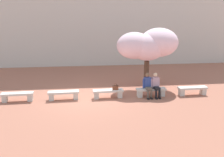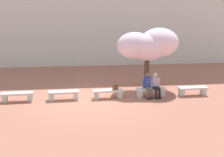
{
  "view_description": "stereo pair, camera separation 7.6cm",
  "coord_description": "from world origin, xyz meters",
  "px_view_note": "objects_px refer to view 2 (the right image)",
  "views": [
    {
      "loc": [
        -0.09,
        -13.0,
        4.6
      ],
      "look_at": [
        1.38,
        0.2,
        1.0
      ],
      "focal_mm": 42.0,
      "sensor_mm": 36.0,
      "label": 1
    },
    {
      "loc": [
        -0.01,
        -13.01,
        4.6
      ],
      "look_at": [
        1.38,
        0.2,
        1.0
      ],
      "focal_mm": 42.0,
      "sensor_mm": 36.0,
      "label": 2
    }
  ],
  "objects_px": {
    "stone_bench_east_end": "(151,91)",
    "person_seated_left": "(148,84)",
    "stone_bench_near_east": "(108,93)",
    "stone_bench_far_east": "(193,90)",
    "stone_bench_center": "(64,94)",
    "cherry_tree_main": "(149,45)",
    "stone_bench_near_west": "(17,96)",
    "person_seated_right": "(156,84)",
    "handbag": "(115,87)"
  },
  "relations": [
    {
      "from": "person_seated_left",
      "to": "handbag",
      "type": "distance_m",
      "value": 1.72
    },
    {
      "from": "stone_bench_near_west",
      "to": "handbag",
      "type": "distance_m",
      "value": 5.01
    },
    {
      "from": "stone_bench_near_west",
      "to": "stone_bench_east_end",
      "type": "xyz_separation_m",
      "value": [
        6.92,
        0.0,
        0.0
      ]
    },
    {
      "from": "stone_bench_near_west",
      "to": "person_seated_left",
      "type": "bearing_deg",
      "value": -0.45
    },
    {
      "from": "handbag",
      "to": "person_seated_left",
      "type": "bearing_deg",
      "value": -0.93
    },
    {
      "from": "person_seated_right",
      "to": "handbag",
      "type": "bearing_deg",
      "value": 179.26
    },
    {
      "from": "stone_bench_center",
      "to": "stone_bench_near_east",
      "type": "relative_size",
      "value": 1.0
    },
    {
      "from": "stone_bench_east_end",
      "to": "stone_bench_center",
      "type": "bearing_deg",
      "value": 180.0
    },
    {
      "from": "stone_bench_east_end",
      "to": "stone_bench_far_east",
      "type": "height_order",
      "value": "same"
    },
    {
      "from": "stone_bench_far_east",
      "to": "person_seated_left",
      "type": "distance_m",
      "value": 2.54
    },
    {
      "from": "stone_bench_east_end",
      "to": "person_seated_left",
      "type": "relative_size",
      "value": 1.23
    },
    {
      "from": "stone_bench_center",
      "to": "cherry_tree_main",
      "type": "xyz_separation_m",
      "value": [
        4.8,
        1.68,
        2.24
      ]
    },
    {
      "from": "stone_bench_center",
      "to": "handbag",
      "type": "bearing_deg",
      "value": -0.53
    },
    {
      "from": "person_seated_left",
      "to": "cherry_tree_main",
      "type": "height_order",
      "value": "cherry_tree_main"
    },
    {
      "from": "stone_bench_center",
      "to": "person_seated_left",
      "type": "height_order",
      "value": "person_seated_left"
    },
    {
      "from": "cherry_tree_main",
      "to": "stone_bench_east_end",
      "type": "bearing_deg",
      "value": -96.38
    },
    {
      "from": "stone_bench_near_east",
      "to": "person_seated_right",
      "type": "height_order",
      "value": "person_seated_right"
    },
    {
      "from": "stone_bench_near_east",
      "to": "cherry_tree_main",
      "type": "distance_m",
      "value": 3.75
    },
    {
      "from": "stone_bench_near_west",
      "to": "stone_bench_east_end",
      "type": "height_order",
      "value": "same"
    },
    {
      "from": "stone_bench_near_east",
      "to": "stone_bench_far_east",
      "type": "relative_size",
      "value": 1.0
    },
    {
      "from": "stone_bench_far_east",
      "to": "person_seated_left",
      "type": "bearing_deg",
      "value": -178.79
    },
    {
      "from": "person_seated_left",
      "to": "person_seated_right",
      "type": "relative_size",
      "value": 1.0
    },
    {
      "from": "stone_bench_near_east",
      "to": "stone_bench_far_east",
      "type": "xyz_separation_m",
      "value": [
        4.61,
        0.0,
        0.0
      ]
    },
    {
      "from": "stone_bench_near_east",
      "to": "cherry_tree_main",
      "type": "bearing_deg",
      "value": 33.91
    },
    {
      "from": "stone_bench_near_east",
      "to": "stone_bench_east_end",
      "type": "height_order",
      "value": "same"
    },
    {
      "from": "stone_bench_east_end",
      "to": "stone_bench_far_east",
      "type": "relative_size",
      "value": 1.0
    },
    {
      "from": "person_seated_right",
      "to": "cherry_tree_main",
      "type": "relative_size",
      "value": 0.36
    },
    {
      "from": "stone_bench_near_east",
      "to": "stone_bench_east_end",
      "type": "bearing_deg",
      "value": 0.0
    },
    {
      "from": "handbag",
      "to": "cherry_tree_main",
      "type": "bearing_deg",
      "value": 38.88
    },
    {
      "from": "person_seated_right",
      "to": "cherry_tree_main",
      "type": "height_order",
      "value": "cherry_tree_main"
    },
    {
      "from": "stone_bench_east_end",
      "to": "person_seated_right",
      "type": "relative_size",
      "value": 1.23
    },
    {
      "from": "stone_bench_near_west",
      "to": "person_seated_right",
      "type": "height_order",
      "value": "person_seated_right"
    },
    {
      "from": "stone_bench_near_west",
      "to": "person_seated_left",
      "type": "distance_m",
      "value": 6.73
    },
    {
      "from": "stone_bench_east_end",
      "to": "stone_bench_far_east",
      "type": "distance_m",
      "value": 2.31
    },
    {
      "from": "stone_bench_center",
      "to": "person_seated_left",
      "type": "relative_size",
      "value": 1.23
    },
    {
      "from": "stone_bench_east_end",
      "to": "person_seated_left",
      "type": "height_order",
      "value": "person_seated_left"
    },
    {
      "from": "stone_bench_center",
      "to": "cherry_tree_main",
      "type": "distance_m",
      "value": 5.56
    },
    {
      "from": "person_seated_left",
      "to": "cherry_tree_main",
      "type": "bearing_deg",
      "value": 77.24
    },
    {
      "from": "stone_bench_far_east",
      "to": "person_seated_right",
      "type": "height_order",
      "value": "person_seated_right"
    },
    {
      "from": "stone_bench_near_east",
      "to": "person_seated_right",
      "type": "distance_m",
      "value": 2.56
    },
    {
      "from": "stone_bench_near_west",
      "to": "person_seated_right",
      "type": "relative_size",
      "value": 1.23
    },
    {
      "from": "stone_bench_east_end",
      "to": "person_seated_left",
      "type": "xyz_separation_m",
      "value": [
        -0.2,
        -0.05,
        0.4
      ]
    },
    {
      "from": "stone_bench_near_east",
      "to": "cherry_tree_main",
      "type": "relative_size",
      "value": 0.45
    },
    {
      "from": "stone_bench_near_west",
      "to": "stone_bench_far_east",
      "type": "distance_m",
      "value": 9.23
    },
    {
      "from": "stone_bench_near_east",
      "to": "stone_bench_center",
      "type": "bearing_deg",
      "value": 180.0
    },
    {
      "from": "cherry_tree_main",
      "to": "stone_bench_far_east",
      "type": "bearing_deg",
      "value": -38.35
    },
    {
      "from": "handbag",
      "to": "stone_bench_near_west",
      "type": "bearing_deg",
      "value": 179.71
    },
    {
      "from": "stone_bench_near_east",
      "to": "person_seated_left",
      "type": "bearing_deg",
      "value": -1.45
    },
    {
      "from": "stone_bench_far_east",
      "to": "handbag",
      "type": "height_order",
      "value": "handbag"
    },
    {
      "from": "stone_bench_near_east",
      "to": "handbag",
      "type": "bearing_deg",
      "value": -3.74
    }
  ]
}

